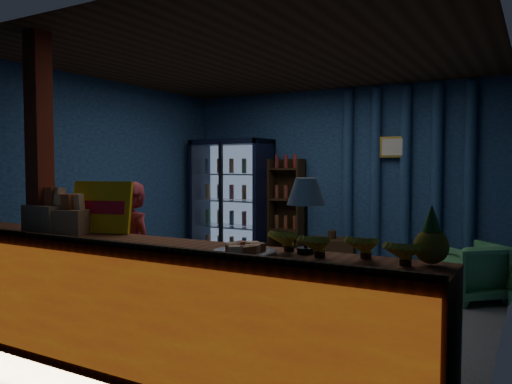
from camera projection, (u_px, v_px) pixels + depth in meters
ground at (261, 306)px, 5.34m from camera, size 4.60×4.60×0.00m
room_walls at (262, 159)px, 5.26m from camera, size 4.60×4.60×4.60m
counter at (135, 305)px, 3.66m from camera, size 4.40×0.57×0.99m
support_post at (40, 190)px, 4.14m from camera, size 0.16×0.16×2.60m
beverage_cooler at (234, 202)px, 7.72m from camera, size 1.20×0.62×1.90m
bottle_shelf at (287, 213)px, 7.43m from camera, size 0.50×0.28×1.60m
curtain_folds at (405, 181)px, 6.64m from camera, size 1.74×0.14×2.50m
framed_picture at (393, 147)px, 6.65m from camera, size 0.36×0.04×0.28m
shopkeeper at (130, 258)px, 4.45m from camera, size 0.55×0.42×1.36m
green_chair at (469, 271)px, 5.58m from camera, size 0.98×0.98×0.64m
side_table at (332, 259)px, 6.57m from camera, size 0.68×0.56×0.65m
yellow_sign at (101, 207)px, 4.07m from camera, size 0.54×0.23×0.42m
snack_box_left at (50, 216)px, 4.11m from camera, size 0.35×0.29×0.37m
snack_box_centre at (69, 220)px, 4.03m from camera, size 0.37×0.34×0.32m
pastry_tray at (244, 251)px, 3.09m from camera, size 0.40×0.40×0.07m
banana_bunches at (341, 245)px, 2.94m from camera, size 0.98×0.29×0.16m
table_lamp at (306, 195)px, 3.10m from camera, size 0.24×0.24×0.47m
pineapple at (431, 241)px, 2.73m from camera, size 0.19×0.19×0.33m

